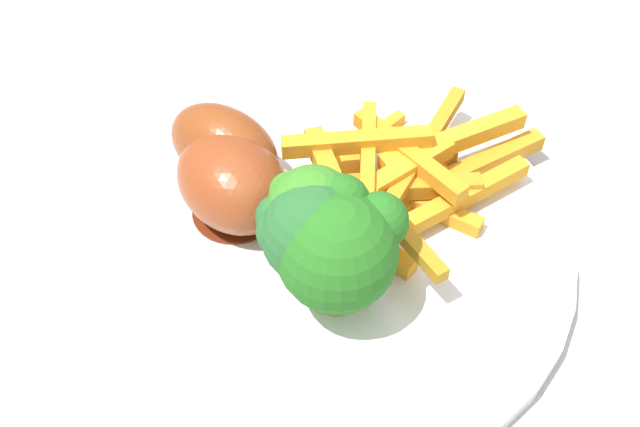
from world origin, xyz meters
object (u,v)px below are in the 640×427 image
dinner_plate (320,243)px  chicken_drumstick_far (231,151)px  broccoli_floret_front (310,234)px  carrot_fries_pile (398,179)px  dining_table (349,406)px  chicken_drumstick_near (242,182)px  broccoli_floret_middle (342,244)px  broccoli_floret_back (308,215)px

dinner_plate → chicken_drumstick_far: 0.08m
broccoli_floret_front → carrot_fries_pile: (-0.01, 0.08, -0.03)m
dining_table → broccoli_floret_front: size_ratio=13.78×
dining_table → carrot_fries_pile: carrot_fries_pile is taller
carrot_fries_pile → chicken_drumstick_near: size_ratio=1.36×
broccoli_floret_middle → broccoli_floret_back: size_ratio=1.03×
dining_table → dinner_plate: 0.12m
carrot_fries_pile → broccoli_floret_middle: bearing=-73.0°
broccoli_floret_back → chicken_drumstick_near: 0.06m
carrot_fries_pile → chicken_drumstick_far: bearing=-145.3°
dining_table → broccoli_floret_front: broccoli_floret_front is taller
dining_table → chicken_drumstick_near: 0.17m
dinner_plate → broccoli_floret_back: broccoli_floret_back is taller
chicken_drumstick_near → chicken_drumstick_far: same height
dinner_plate → broccoli_floret_middle: bearing=-33.0°
broccoli_floret_back → carrot_fries_pile: bearing=89.5°
dining_table → dinner_plate: bearing=156.0°
broccoli_floret_back → chicken_drumstick_far: bearing=166.4°
broccoli_floret_front → broccoli_floret_back: size_ratio=1.02×
dinner_plate → chicken_drumstick_far: (-0.07, -0.00, 0.03)m
chicken_drumstick_far → carrot_fries_pile: bearing=34.7°
broccoli_floret_front → broccoli_floret_middle: same height
broccoli_floret_front → chicken_drumstick_near: size_ratio=0.59×
chicken_drumstick_near → broccoli_floret_front: bearing=-11.6°
broccoli_floret_back → chicken_drumstick_near: bearing=173.3°
broccoli_floret_front → carrot_fries_pile: bearing=95.0°
carrot_fries_pile → chicken_drumstick_far: size_ratio=1.30×
dining_table → chicken_drumstick_far: chicken_drumstick_far is taller
broccoli_floret_front → chicken_drumstick_near: (-0.07, 0.01, -0.02)m
dinner_plate → carrot_fries_pile: bearing=76.6°
chicken_drumstick_far → broccoli_floret_back: bearing=-13.6°
dinner_plate → broccoli_floret_back: 0.06m
dining_table → carrot_fries_pile: (-0.03, 0.07, 0.14)m
dining_table → broccoli_floret_middle: size_ratio=13.63×
chicken_drumstick_near → broccoli_floret_back: bearing=-6.7°
dining_table → broccoli_floret_middle: broccoli_floret_middle is taller
dinner_plate → chicken_drumstick_near: chicken_drumstick_near is taller
broccoli_floret_front → chicken_drumstick_near: bearing=168.4°
chicken_drumstick_near → chicken_drumstick_far: size_ratio=0.95×
broccoli_floret_back → chicken_drumstick_far: broccoli_floret_back is taller
broccoli_floret_back → carrot_fries_pile: (0.00, 0.08, -0.03)m
dinner_plate → carrot_fries_pile: size_ratio=1.73×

